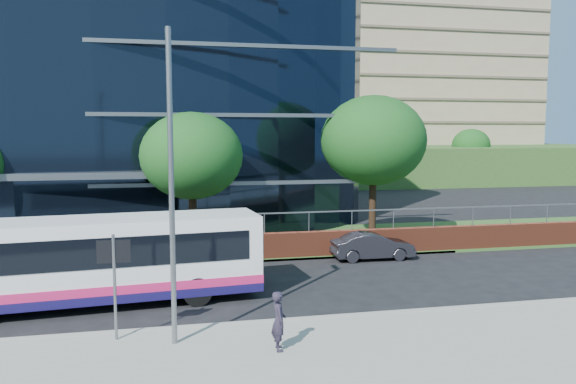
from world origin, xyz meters
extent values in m
cube|color=#2D511E|center=(24.00, 11.00, 0.06)|extent=(36.00, 8.00, 0.12)
cube|color=black|center=(-4.00, 24.00, 8.00)|extent=(38.00, 16.00, 16.00)
cube|color=maroon|center=(20.00, 7.30, 0.60)|extent=(34.00, 0.40, 1.20)
cube|color=slate|center=(20.00, 7.30, 2.08)|extent=(34.00, 0.06, 0.06)
cube|color=#2D511E|center=(32.00, 56.00, 2.00)|extent=(60.00, 42.00, 4.00)
cube|color=tan|center=(32.00, 58.00, 17.00)|extent=(50.00, 12.00, 26.00)
cylinder|color=slate|center=(4.50, -1.60, 1.55)|extent=(0.08, 0.08, 2.80)
cube|color=black|center=(4.50, -1.58, 2.50)|extent=(0.85, 0.06, 0.60)
cylinder|color=black|center=(7.00, 9.00, 1.54)|extent=(0.36, 0.36, 3.08)
ellipsoid|color=#124116|center=(7.00, 9.00, 4.55)|extent=(4.62, 4.62, 3.93)
cylinder|color=black|center=(16.00, 10.00, 1.76)|extent=(0.36, 0.36, 3.52)
ellipsoid|color=#124116|center=(16.00, 10.00, 5.20)|extent=(5.28, 5.28, 4.49)
cylinder|color=black|center=(24.00, 40.00, 1.54)|extent=(0.36, 0.36, 3.08)
ellipsoid|color=#124116|center=(24.00, 40.00, 4.55)|extent=(4.62, 4.62, 3.93)
cylinder|color=black|center=(40.00, 42.00, 1.43)|extent=(0.36, 0.36, 2.86)
ellipsoid|color=#124116|center=(40.00, 42.00, 4.23)|extent=(4.29, 4.29, 3.65)
cylinder|color=slate|center=(6.00, -2.20, 4.15)|extent=(0.14, 0.14, 8.00)
cube|color=slate|center=(6.00, -1.85, 8.05)|extent=(0.15, 0.70, 0.12)
cube|color=silver|center=(3.66, 2.11, 1.58)|extent=(10.56, 3.35, 2.50)
cube|color=#161147|center=(3.66, 2.11, 0.47)|extent=(10.59, 3.40, 0.28)
cube|color=#CD1E5E|center=(3.66, 2.11, 0.76)|extent=(10.59, 3.40, 0.28)
cube|color=black|center=(4.23, 2.16, 1.94)|extent=(8.50, 3.20, 0.94)
cylinder|color=black|center=(6.77, 1.35, 0.47)|extent=(0.97, 0.37, 0.94)
imported|color=black|center=(14.70, 6.50, 0.60)|extent=(3.65, 1.32, 1.20)
imported|color=#241E2E|center=(8.55, -3.21, 0.90)|extent=(0.37, 0.55, 1.50)
camera|label=1|loc=(5.91, -16.52, 5.56)|focal=35.00mm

